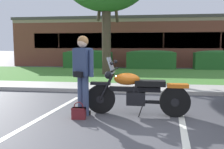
{
  "coord_description": "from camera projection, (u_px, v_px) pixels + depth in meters",
  "views": [
    {
      "loc": [
        -0.14,
        -4.5,
        1.48
      ],
      "look_at": [
        -0.91,
        1.0,
        0.85
      ],
      "focal_mm": 39.74,
      "sensor_mm": 36.0,
      "label": 1
    }
  ],
  "objects": [
    {
      "name": "hedge_left",
      "position": [
        88.0,
        59.0,
        16.56
      ],
      "size": [
        3.19,
        0.9,
        1.24
      ],
      "color": "#286028",
      "rests_on": "ground"
    },
    {
      "name": "stall_stripe_1",
      "position": [
        183.0,
        125.0,
        4.69
      ],
      "size": [
        0.5,
        4.39,
        0.01
      ],
      "primitive_type": "cube",
      "rotation": [
        0.0,
        0.0,
        -0.09
      ],
      "color": "silver",
      "rests_on": "ground"
    },
    {
      "name": "curb_strip",
      "position": [
        151.0,
        92.0,
        7.78
      ],
      "size": [
        60.0,
        0.2,
        0.12
      ],
      "primitive_type": "cube",
      "color": "#B7B2A8",
      "rests_on": "ground"
    },
    {
      "name": "ground_plane",
      "position": [
        153.0,
        127.0,
        4.57
      ],
      "size": [
        140.0,
        140.0,
        0.0
      ],
      "primitive_type": "plane",
      "color": "#424247"
    },
    {
      "name": "hedge_center_left",
      "position": [
        151.0,
        59.0,
        15.99
      ],
      "size": [
        3.11,
        0.9,
        1.24
      ],
      "color": "#286028",
      "rests_on": "ground"
    },
    {
      "name": "rider_person",
      "position": [
        83.0,
        69.0,
        5.26
      ],
      "size": [
        0.52,
        0.4,
        1.7
      ],
      "color": "black",
      "rests_on": "ground"
    },
    {
      "name": "grass_lawn",
      "position": [
        149.0,
        75.0,
        12.78
      ],
      "size": [
        60.0,
        6.95,
        0.06
      ],
      "primitive_type": "cube",
      "color": "#478433",
      "rests_on": "ground"
    },
    {
      "name": "concrete_walk",
      "position": [
        150.0,
        88.0,
        8.62
      ],
      "size": [
        60.0,
        1.5,
        0.08
      ],
      "primitive_type": "cube",
      "color": "#B7B2A8",
      "rests_on": "ground"
    },
    {
      "name": "brick_building",
      "position": [
        160.0,
        43.0,
        22.32
      ],
      "size": [
        22.51,
        10.6,
        3.65
      ],
      "color": "brown",
      "rests_on": "ground"
    },
    {
      "name": "motorcycle",
      "position": [
        141.0,
        93.0,
        5.34
      ],
      "size": [
        2.24,
        0.82,
        1.26
      ],
      "color": "black",
      "rests_on": "ground"
    },
    {
      "name": "stall_stripe_0",
      "position": [
        40.0,
        119.0,
        5.09
      ],
      "size": [
        0.5,
        4.39,
        0.01
      ],
      "primitive_type": "cube",
      "rotation": [
        0.0,
        0.0,
        -0.09
      ],
      "color": "silver",
      "rests_on": "ground"
    },
    {
      "name": "hedge_center_right",
      "position": [
        218.0,
        60.0,
        15.41
      ],
      "size": [
        2.91,
        0.9,
        1.24
      ],
      "color": "#286028",
      "rests_on": "ground"
    },
    {
      "name": "handbag",
      "position": [
        79.0,
        112.0,
        5.05
      ],
      "size": [
        0.28,
        0.13,
        0.36
      ],
      "color": "maroon",
      "rests_on": "ground"
    }
  ]
}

